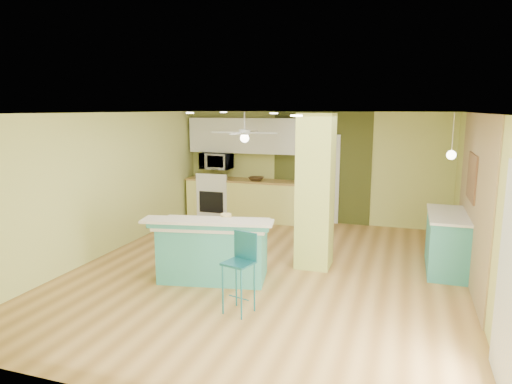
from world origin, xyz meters
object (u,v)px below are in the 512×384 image
at_px(side_counter, 447,242).
at_px(canister, 226,219).
at_px(fruit_bowl, 256,179).
at_px(peninsula, 213,249).
at_px(bar_stool, 242,259).

xyz_separation_m(side_counter, canister, (-3.16, -1.58, 0.49)).
bearing_deg(canister, fruit_bowl, 101.72).
bearing_deg(fruit_bowl, peninsula, -81.66).
height_order(peninsula, bar_stool, bar_stool).
height_order(peninsula, fruit_bowl, fruit_bowl).
bearing_deg(peninsula, fruit_bowl, 87.27).
bearing_deg(fruit_bowl, side_counter, -28.36).
bearing_deg(bar_stool, canister, 138.06).
bearing_deg(peninsula, bar_stool, -60.08).
relative_size(side_counter, canister, 8.63).
bearing_deg(fruit_bowl, canister, -78.28).
distance_m(peninsula, side_counter, 3.73).
height_order(side_counter, fruit_bowl, fruit_bowl).
xyz_separation_m(peninsula, bar_stool, (0.80, -0.92, 0.23)).
relative_size(peninsula, fruit_bowl, 5.55).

